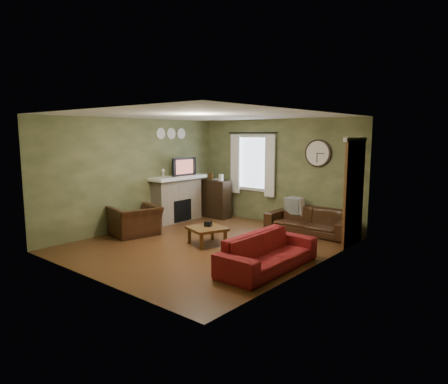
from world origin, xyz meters
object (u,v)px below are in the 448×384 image
Objects in this scene: armchair at (135,221)px; coffee_table at (207,236)px; sofa_red at (268,252)px; sofa_brown at (310,221)px; bookshelf at (215,199)px.

coffee_table is (1.73, 0.46, -0.15)m from armchair.
sofa_red is at bearing 102.17° from armchair.
coffee_table is (-1.78, 0.44, -0.11)m from sofa_red.
armchair is at bearing -137.36° from sofa_brown.
armchair reaches higher than coffee_table.
bookshelf is 2.74m from coffee_table.
armchair reaches higher than sofa_red.
bookshelf is at bearing 52.99° from sofa_red.
sofa_red reaches higher than coffee_table.
bookshelf reaches higher than sofa_red.
sofa_red is 2.96× the size of coffee_table.
sofa_brown is 1.00× the size of sofa_red.
bookshelf is 0.51× the size of sofa_brown.
sofa_brown is at bearing 13.43° from sofa_red.
bookshelf is 2.62m from armchair.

